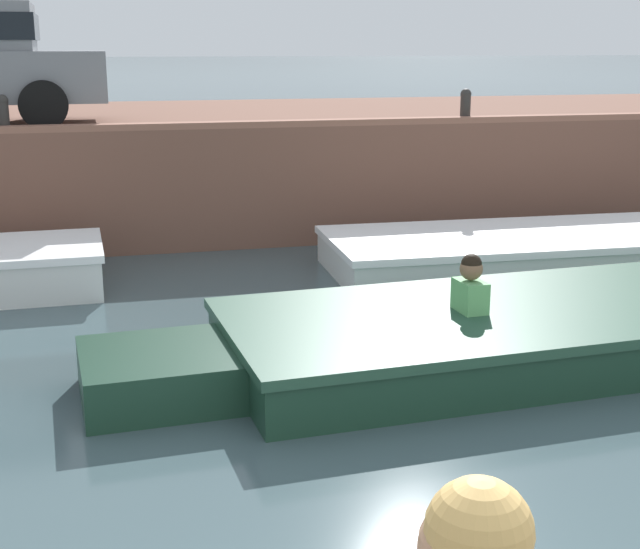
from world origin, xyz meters
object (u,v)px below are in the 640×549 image
at_px(boat_moored_central_white, 568,249).
at_px(mooring_bollard_east, 466,104).
at_px(motorboat_passing, 530,330).
at_px(mooring_bollard_mid, 3,112).

bearing_deg(boat_moored_central_white, mooring_bollard_east, 103.41).
height_order(motorboat_passing, mooring_bollard_mid, mooring_bollard_mid).
relative_size(mooring_bollard_mid, mooring_bollard_east, 1.00).
distance_m(boat_moored_central_white, motorboat_passing, 3.37).
relative_size(motorboat_passing, mooring_bollard_east, 15.81).
bearing_deg(mooring_bollard_mid, boat_moored_central_white, -17.89).
relative_size(boat_moored_central_white, mooring_bollard_mid, 14.26).
bearing_deg(boat_moored_central_white, mooring_bollard_mid, 162.11).
xyz_separation_m(motorboat_passing, mooring_bollard_mid, (-4.55, 4.86, 1.57)).
bearing_deg(motorboat_passing, mooring_bollard_mid, 133.09).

